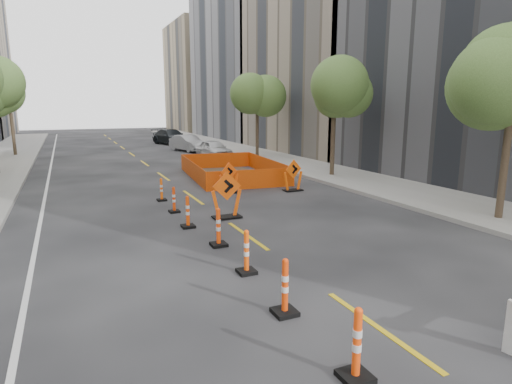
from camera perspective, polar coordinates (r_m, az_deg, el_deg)
name	(u,v)px	position (r m, az deg, el deg)	size (l,w,h in m)	color
ground_plane	(318,285)	(9.67, 8.22, -12.20)	(140.00, 140.00, 0.00)	black
sidewalk_right	(341,175)	(24.15, 11.23, 2.23)	(4.00, 90.00, 0.15)	gray
bld_right_c	(341,68)	(38.24, 11.32, 15.96)	(12.00, 16.00, 14.00)	gray
bld_right_d	(261,52)	(52.77, 0.63, 18.15)	(12.00, 18.00, 20.00)	gray
bld_right_e	(212,79)	(69.69, -5.90, 14.82)	(12.00, 14.00, 16.00)	tan
tree_l_d	(9,96)	(37.64, -30.07, 10.97)	(2.80, 2.80, 5.95)	#382B1E
tree_r_b	(335,93)	(23.52, 10.43, 12.90)	(2.80, 2.80, 5.95)	#382B1E
tree_r_c	(257,96)	(32.29, 0.16, 12.65)	(2.80, 2.80, 5.95)	#382B1E
channelizer_1	(357,344)	(6.56, 13.30, -19.11)	(0.44, 0.44, 1.12)	#FF430A
channelizer_2	(285,287)	(8.16, 3.89, -12.47)	(0.44, 0.44, 1.11)	#E43A09
channelizer_3	(246,252)	(10.03, -1.28, -7.96)	(0.42, 0.42, 1.06)	#FF4E0A
channelizer_4	(218,227)	(11.96, -5.04, -4.68)	(0.43, 0.43, 1.09)	#FF440A
channelizer_5	(188,212)	(13.87, -9.09, -2.61)	(0.41, 0.41, 1.05)	#DF4009
channelizer_6	(174,200)	(15.93, -10.89, -1.01)	(0.38, 0.38, 0.96)	red
channelizer_7	(161,189)	(17.99, -12.50, 0.33)	(0.37, 0.37, 0.95)	#E25009
chevron_sign_left	(227,195)	(14.79, -3.94, -0.43)	(1.09, 0.66, 1.64)	#E74F09
chevron_sign_center	(229,178)	(19.10, -3.65, 1.91)	(0.93, 0.56, 1.40)	#F94C0A
chevron_sign_right	(293,175)	(19.59, 4.96, 2.23)	(0.98, 0.59, 1.46)	#EA5309
safety_fence	(231,169)	(23.56, -3.31, 3.14)	(4.32, 7.35, 0.92)	#FF4B0D
parked_car_near	(214,149)	(32.24, -5.65, 5.73)	(1.58, 3.94, 1.34)	silver
parked_car_mid	(188,143)	(37.33, -9.06, 6.46)	(1.47, 4.21, 1.39)	#949599
parked_car_far	(171,137)	(44.32, -11.23, 7.24)	(2.13, 5.23, 1.52)	black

